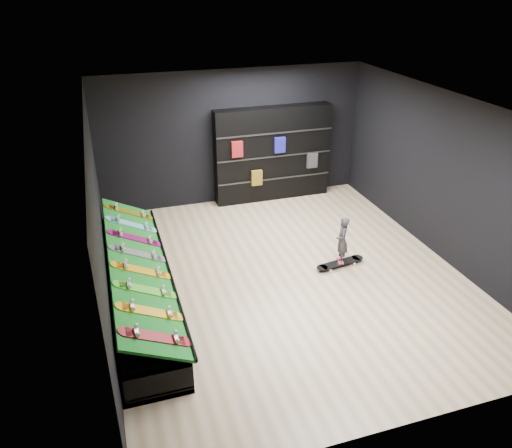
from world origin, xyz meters
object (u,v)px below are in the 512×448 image
object	(u,v)px
display_rack	(139,288)
floor_skateboard	(340,264)
back_shelving	(273,154)
child	(341,249)

from	to	relation	value
display_rack	floor_skateboard	xyz separation A→B (m)	(3.59, -0.02, -0.21)
back_shelving	child	distance (m)	3.42
display_rack	floor_skateboard	distance (m)	3.60
back_shelving	display_rack	bearing A→B (deg)	-136.03
floor_skateboard	display_rack	bearing A→B (deg)	170.79
display_rack	back_shelving	xyz separation A→B (m)	(3.44, 3.32, 0.83)
display_rack	child	world-z (taller)	child
floor_skateboard	child	distance (m)	0.32
display_rack	floor_skateboard	size ratio (longest dim) A/B	4.59
back_shelving	floor_skateboard	xyz separation A→B (m)	(0.15, -3.34, -1.04)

